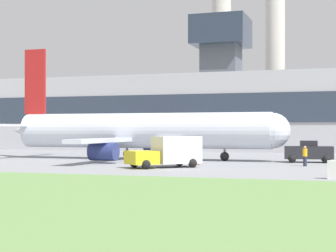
% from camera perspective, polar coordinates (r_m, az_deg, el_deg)
% --- Properties ---
extents(ground_plane, '(400.00, 400.00, 0.00)m').
position_cam_1_polar(ground_plane, '(53.06, 0.39, -3.53)').
color(ground_plane, gray).
extents(terminal_building, '(82.21, 14.47, 18.74)m').
position_cam_1_polar(terminal_building, '(79.06, 6.35, 1.46)').
color(terminal_building, '#B2B2B7').
rests_on(terminal_building, ground_plane).
extents(smokestack_left, '(4.10, 4.10, 44.50)m').
position_cam_1_polar(smokestack_left, '(107.41, 5.46, 10.09)').
color(smokestack_left, beige).
rests_on(smokestack_left, ground_plane).
extents(smokestack_right, '(4.00, 4.00, 40.19)m').
position_cam_1_polar(smokestack_right, '(103.19, 10.82, 9.30)').
color(smokestack_right, beige).
rests_on(smokestack_right, ground_plane).
extents(airplane, '(28.94, 24.17, 11.34)m').
position_cam_1_polar(airplane, '(55.17, -3.06, -0.51)').
color(airplane, silver).
rests_on(airplane, ground_plane).
extents(pushback_tug, '(4.40, 2.78, 1.94)m').
position_cam_1_polar(pushback_tug, '(51.57, 14.09, -2.63)').
color(pushback_tug, '#232328').
rests_on(pushback_tug, ground_plane).
extents(baggage_truck, '(5.56, 5.61, 2.40)m').
position_cam_1_polar(baggage_truck, '(43.40, 0.05, -2.67)').
color(baggage_truck, yellow).
rests_on(baggage_truck, ground_plane).
extents(ground_crew_person, '(0.51, 0.51, 1.63)m').
position_cam_1_polar(ground_crew_person, '(46.05, 13.74, -2.97)').
color(ground_crew_person, '#23283D').
rests_on(ground_crew_person, ground_plane).
extents(traffic_cone_near_nose, '(0.45, 0.45, 0.61)m').
position_cam_1_polar(traffic_cone_near_nose, '(46.82, 2.92, -3.61)').
color(traffic_cone_near_nose, black).
rests_on(traffic_cone_near_nose, ground_plane).
extents(traffic_cone_wingtip, '(0.66, 0.66, 0.62)m').
position_cam_1_polar(traffic_cone_wingtip, '(47.50, 0.74, -3.56)').
color(traffic_cone_wingtip, black).
rests_on(traffic_cone_wingtip, ground_plane).
extents(utility_cabinet, '(0.83, 0.52, 1.09)m').
position_cam_1_polar(utility_cabinet, '(34.65, 16.58, -4.29)').
color(utility_cabinet, silver).
rests_on(utility_cabinet, ground_plane).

